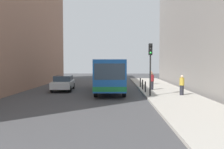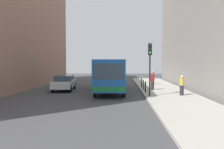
% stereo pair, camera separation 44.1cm
% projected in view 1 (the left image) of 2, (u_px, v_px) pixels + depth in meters
% --- Properties ---
extents(ground_plane, '(80.00, 80.00, 0.00)m').
position_uv_depth(ground_plane, '(106.00, 96.00, 19.85)').
color(ground_plane, '#424244').
extents(sidewalk, '(4.40, 40.00, 0.15)m').
position_uv_depth(sidewalk, '(171.00, 95.00, 19.74)').
color(sidewalk, '#ADA89E').
rests_on(sidewalk, ground).
extents(bus, '(2.72, 11.06, 3.00)m').
position_uv_depth(bus, '(110.00, 73.00, 23.00)').
color(bus, '#19519E').
rests_on(bus, ground).
extents(car_beside_bus, '(2.12, 4.52, 1.48)m').
position_uv_depth(car_beside_bus, '(63.00, 83.00, 23.45)').
color(car_beside_bus, silver).
rests_on(car_beside_bus, ground).
extents(traffic_light, '(0.28, 0.33, 4.10)m').
position_uv_depth(traffic_light, '(150.00, 59.00, 18.56)').
color(traffic_light, black).
rests_on(traffic_light, sidewalk).
extents(bollard_near, '(0.11, 0.11, 0.95)m').
position_uv_depth(bollard_near, '(145.00, 87.00, 21.00)').
color(bollard_near, black).
rests_on(bollard_near, sidewalk).
extents(bollard_mid, '(0.11, 0.11, 0.95)m').
position_uv_depth(bollard_mid, '(143.00, 84.00, 23.23)').
color(bollard_mid, black).
rests_on(bollard_mid, sidewalk).
extents(bollard_far, '(0.11, 0.11, 0.95)m').
position_uv_depth(bollard_far, '(140.00, 83.00, 25.46)').
color(bollard_far, black).
rests_on(bollard_far, sidewalk).
extents(pedestrian_near_signal, '(0.38, 0.38, 1.61)m').
position_uv_depth(pedestrian_near_signal, '(182.00, 85.00, 19.10)').
color(pedestrian_near_signal, '#26262D').
rests_on(pedestrian_near_signal, sidewalk).
extents(pedestrian_mid_sidewalk, '(0.38, 0.38, 1.66)m').
position_uv_depth(pedestrian_mid_sidewalk, '(152.00, 81.00, 22.89)').
color(pedestrian_mid_sidewalk, '#26262D').
rests_on(pedestrian_mid_sidewalk, sidewalk).
extents(pedestrian_far_sidewalk, '(0.38, 0.38, 1.61)m').
position_uv_depth(pedestrian_far_sidewalk, '(151.00, 77.00, 28.98)').
color(pedestrian_far_sidewalk, '#26262D').
rests_on(pedestrian_far_sidewalk, sidewalk).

